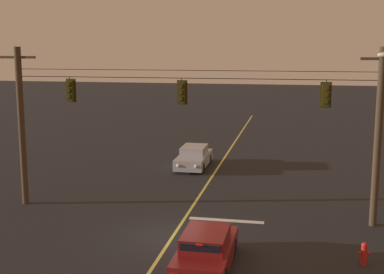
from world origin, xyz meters
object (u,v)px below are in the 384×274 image
at_px(traffic_light_left_inner, 181,93).
at_px(car_oncoming_lead, 194,157).
at_px(car_waiting_near_lane, 206,250).
at_px(fire_hydrant, 364,253).
at_px(traffic_light_leftmost, 70,91).
at_px(traffic_light_centre, 326,95).

xyz_separation_m(traffic_light_left_inner, car_oncoming_lead, (-1.28, 9.47, -5.05)).
distance_m(car_waiting_near_lane, fire_hydrant, 5.70).
distance_m(traffic_light_left_inner, car_oncoming_lead, 10.80).
bearing_deg(car_oncoming_lead, car_waiting_near_lane, -77.33).
relative_size(traffic_light_leftmost, fire_hydrant, 1.45).
xyz_separation_m(traffic_light_leftmost, car_oncoming_lead, (4.12, 9.47, -5.05)).
height_order(traffic_light_leftmost, car_waiting_near_lane, traffic_light_leftmost).
xyz_separation_m(traffic_light_centre, fire_hydrant, (1.33, -4.41, -5.25)).
relative_size(car_oncoming_lead, fire_hydrant, 5.26).
bearing_deg(car_waiting_near_lane, traffic_light_left_inner, 110.36).
xyz_separation_m(traffic_light_leftmost, traffic_light_left_inner, (5.40, 0.00, 0.00)).
distance_m(traffic_light_centre, fire_hydrant, 6.99).
xyz_separation_m(traffic_light_centre, car_oncoming_lead, (-7.63, 9.47, -5.05)).
xyz_separation_m(traffic_light_left_inner, fire_hydrant, (7.68, -4.41, -5.25)).
relative_size(traffic_light_leftmost, traffic_light_centre, 1.00).
distance_m(traffic_light_centre, car_oncoming_lead, 13.17).
height_order(traffic_light_left_inner, car_oncoming_lead, traffic_light_left_inner).
height_order(car_waiting_near_lane, car_oncoming_lead, same).
bearing_deg(car_oncoming_lead, traffic_light_centre, -51.12).
bearing_deg(traffic_light_left_inner, car_waiting_near_lane, -69.64).
distance_m(car_waiting_near_lane, car_oncoming_lead, 15.63).
distance_m(traffic_light_left_inner, car_waiting_near_lane, 7.97).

